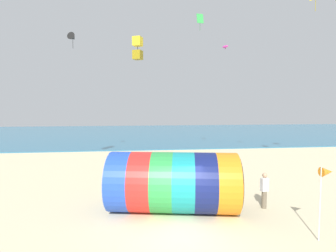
% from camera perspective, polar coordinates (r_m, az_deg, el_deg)
% --- Properties ---
extents(ground_plane, '(120.00, 120.00, 0.00)m').
position_cam_1_polar(ground_plane, '(10.98, 2.04, -22.81)').
color(ground_plane, beige).
extents(sea, '(120.00, 40.00, 0.10)m').
position_cam_1_polar(sea, '(50.18, -5.03, -1.55)').
color(sea, teal).
rests_on(sea, ground).
extents(giant_inflatable_tube, '(6.43, 3.87, 2.83)m').
position_cam_1_polar(giant_inflatable_tube, '(12.72, 1.21, -12.11)').
color(giant_inflatable_tube, blue).
rests_on(giant_inflatable_tube, ground).
extents(kite_handler, '(0.40, 0.29, 1.76)m').
position_cam_1_polar(kite_handler, '(14.05, 20.23, -12.96)').
color(kite_handler, '#726651').
rests_on(kite_handler, ground).
extents(kite_black_delta, '(0.91, 1.02, 1.41)m').
position_cam_1_polar(kite_black_delta, '(26.56, -20.03, 17.64)').
color(kite_black_delta, black).
extents(kite_magenta_parafoil, '(0.58, 0.71, 0.35)m').
position_cam_1_polar(kite_magenta_parafoil, '(25.70, 12.36, 16.53)').
color(kite_magenta_parafoil, '#D1339E').
extents(kite_green_diamond, '(0.67, 0.33, 1.56)m').
position_cam_1_polar(kite_green_diamond, '(26.50, 6.99, 22.16)').
color(kite_green_diamond, green).
extents(kite_yellow_box, '(0.62, 0.62, 1.33)m').
position_cam_1_polar(kite_yellow_box, '(15.41, -6.63, 16.47)').
color(kite_yellow_box, yellow).
extents(beach_flag, '(0.47, 0.36, 2.78)m').
position_cam_1_polar(beach_flag, '(11.38, 31.18, -9.17)').
color(beach_flag, silver).
rests_on(beach_flag, ground).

